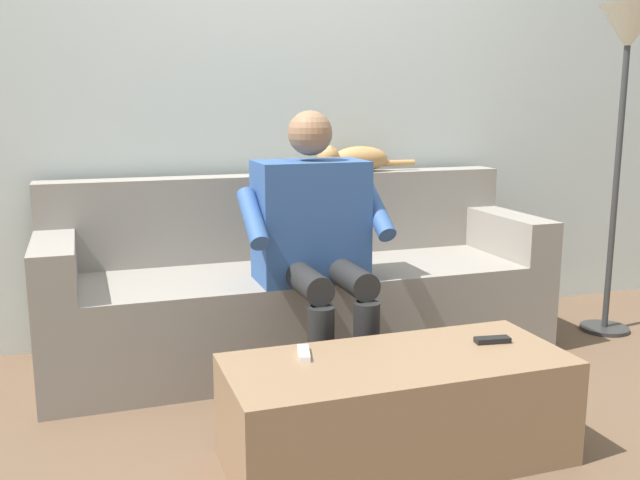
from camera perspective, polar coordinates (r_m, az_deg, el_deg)
name	(u,v)px	position (r m, az deg, el deg)	size (l,w,h in m)	color
ground_plane	(357,416)	(2.69, 3.02, -14.06)	(8.00, 8.00, 0.00)	brown
back_wall	(273,80)	(3.52, -3.85, 12.82)	(4.83, 0.06, 2.50)	silver
couch	(299,292)	(3.23, -1.71, -4.23)	(2.24, 0.72, 0.81)	gray
coffee_table	(397,409)	(2.34, 6.25, -13.50)	(1.10, 0.47, 0.35)	#8C6B4C
person_solo_seated	(315,233)	(2.84, -0.39, 0.58)	(0.60, 0.58, 1.11)	#335693
cat_on_backrest	(354,158)	(3.47, 2.81, 6.63)	(0.51, 0.12, 0.14)	#B7844C
remote_white	(304,353)	(2.27, -1.33, -9.17)	(0.12, 0.04, 0.02)	white
remote_black	(492,340)	(2.46, 13.82, -7.88)	(0.12, 0.04, 0.02)	black
floor_lamp	(626,58)	(3.73, 23.61, 13.38)	(0.28, 0.28, 1.60)	#2D2D2D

